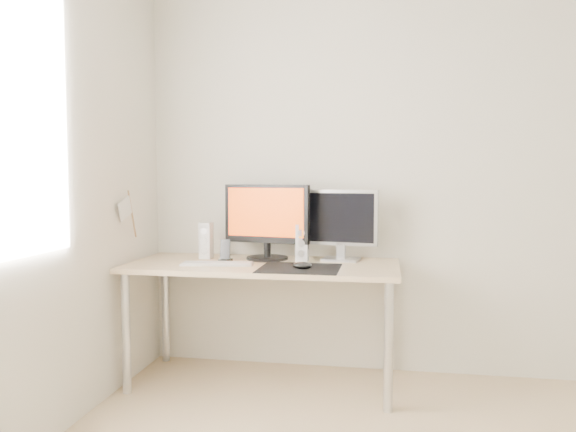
{
  "coord_description": "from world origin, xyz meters",
  "views": [
    {
      "loc": [
        -0.21,
        -1.86,
        1.24
      ],
      "look_at": [
        -0.79,
        1.44,
        1.01
      ],
      "focal_mm": 35.0,
      "sensor_mm": 36.0,
      "label": 1
    }
  ],
  "objects": [
    {
      "name": "phone_dock",
      "position": [
        -1.17,
        1.41,
        0.77
      ],
      "size": [
        0.08,
        0.06,
        0.13
      ],
      "color": "black",
      "rests_on": "desk"
    },
    {
      "name": "speaker_left",
      "position": [
        -1.33,
        1.52,
        0.84
      ],
      "size": [
        0.07,
        0.09,
        0.23
      ],
      "color": "white",
      "rests_on": "desk"
    },
    {
      "name": "desk",
      "position": [
        -0.93,
        1.38,
        0.65
      ],
      "size": [
        1.6,
        0.7,
        0.73
      ],
      "color": "#D1B587",
      "rests_on": "ground"
    },
    {
      "name": "main_monitor",
      "position": [
        -0.94,
        1.53,
        0.98
      ],
      "size": [
        0.55,
        0.3,
        0.47
      ],
      "color": "black",
      "rests_on": "desk"
    },
    {
      "name": "keyboard",
      "position": [
        -1.18,
        1.27,
        0.74
      ],
      "size": [
        0.43,
        0.17,
        0.02
      ],
      "color": "silver",
      "rests_on": "desk"
    },
    {
      "name": "pennant",
      "position": [
        -1.72,
        1.24,
        1.05
      ],
      "size": [
        0.01,
        0.23,
        0.29
      ],
      "color": "#A57F54",
      "rests_on": "wall_left"
    },
    {
      "name": "wall_back",
      "position": [
        0.0,
        1.75,
        1.25
      ],
      "size": [
        3.5,
        0.0,
        3.5
      ],
      "primitive_type": "plane",
      "rotation": [
        1.57,
        0.0,
        0.0
      ],
      "color": "white",
      "rests_on": "ground"
    },
    {
      "name": "second_monitor",
      "position": [
        -0.48,
        1.57,
        0.97
      ],
      "size": [
        0.45,
        0.19,
        0.43
      ],
      "color": "silver",
      "rests_on": "desk"
    },
    {
      "name": "mousepad",
      "position": [
        -0.69,
        1.23,
        0.73
      ],
      "size": [
        0.45,
        0.4,
        0.0
      ],
      "primitive_type": "cube",
      "color": "black",
      "rests_on": "desk"
    },
    {
      "name": "mouse",
      "position": [
        -0.67,
        1.2,
        0.75
      ],
      "size": [
        0.11,
        0.07,
        0.04
      ],
      "primitive_type": "ellipsoid",
      "color": "black",
      "rests_on": "mousepad"
    },
    {
      "name": "speaker_right",
      "position": [
        -0.71,
        1.5,
        0.84
      ],
      "size": [
        0.07,
        0.09,
        0.23
      ],
      "color": "silver",
      "rests_on": "desk"
    }
  ]
}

